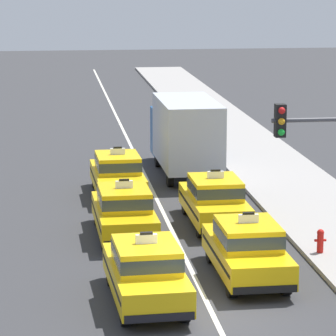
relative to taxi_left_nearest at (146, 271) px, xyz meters
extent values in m
plane|color=#353538|center=(1.59, -1.26, -0.88)|extent=(160.00, 160.00, 0.00)
cube|color=silver|center=(1.59, 18.74, -0.87)|extent=(0.14, 80.00, 0.01)
cube|color=#9E9993|center=(7.19, 13.74, -0.80)|extent=(4.00, 90.00, 0.15)
cylinder|color=black|center=(-0.80, 1.55, -0.56)|extent=(0.27, 0.65, 0.64)
cylinder|color=black|center=(0.67, 1.61, -0.56)|extent=(0.27, 0.65, 0.64)
cylinder|color=black|center=(-0.67, -1.51, -0.56)|extent=(0.27, 0.65, 0.64)
cylinder|color=black|center=(0.80, -1.45, -0.56)|extent=(0.27, 0.65, 0.64)
cube|color=yellow|center=(0.00, 0.05, -0.21)|extent=(1.99, 4.57, 0.70)
cube|color=black|center=(0.00, 0.05, -0.16)|extent=(2.00, 4.21, 0.10)
cube|color=yellow|center=(0.00, -0.10, 0.46)|extent=(1.69, 2.17, 0.64)
cube|color=#2D3842|center=(0.00, -0.10, 0.46)|extent=(1.71, 2.19, 0.35)
cube|color=white|center=(0.00, -0.10, 0.90)|extent=(0.56, 0.14, 0.24)
cube|color=black|center=(0.00, -0.10, 1.05)|extent=(0.32, 0.12, 0.06)
cube|color=black|center=(-0.10, 2.26, -0.46)|extent=(1.71, 0.21, 0.20)
cube|color=black|center=(0.09, -2.16, -0.46)|extent=(1.71, 0.21, 0.20)
cylinder|color=black|center=(-0.83, 7.90, -0.56)|extent=(0.25, 0.64, 0.64)
cylinder|color=black|center=(0.65, 7.93, -0.56)|extent=(0.25, 0.64, 0.64)
cylinder|color=black|center=(-0.76, 4.84, -0.56)|extent=(0.25, 0.64, 0.64)
cylinder|color=black|center=(0.71, 4.87, -0.56)|extent=(0.25, 0.64, 0.64)
cube|color=yellow|center=(-0.06, 6.39, -0.21)|extent=(1.90, 4.54, 0.70)
cube|color=black|center=(-0.06, 6.39, -0.16)|extent=(1.91, 4.18, 0.10)
cube|color=yellow|center=(-0.05, 6.24, 0.46)|extent=(1.64, 2.13, 0.64)
cube|color=#2D3842|center=(-0.05, 6.24, 0.46)|extent=(1.66, 2.15, 0.35)
cube|color=white|center=(-0.05, 6.24, 0.90)|extent=(0.56, 0.13, 0.24)
cube|color=black|center=(-0.05, 6.24, 1.05)|extent=(0.32, 0.12, 0.06)
cube|color=black|center=(-0.10, 8.60, -0.46)|extent=(1.71, 0.18, 0.20)
cube|color=black|center=(-0.01, 4.18, -0.46)|extent=(1.71, 0.18, 0.20)
cylinder|color=black|center=(-0.62, 13.55, -0.56)|extent=(0.26, 0.65, 0.64)
cylinder|color=black|center=(0.85, 13.59, -0.56)|extent=(0.26, 0.65, 0.64)
cylinder|color=black|center=(-0.54, 10.49, -0.56)|extent=(0.26, 0.65, 0.64)
cylinder|color=black|center=(0.94, 10.53, -0.56)|extent=(0.26, 0.65, 0.64)
cube|color=yellow|center=(0.16, 12.04, -0.21)|extent=(1.92, 4.55, 0.70)
cube|color=black|center=(0.16, 12.04, -0.16)|extent=(1.93, 4.19, 0.10)
cube|color=yellow|center=(0.16, 11.89, 0.46)|extent=(1.65, 2.14, 0.64)
cube|color=#2D3842|center=(0.16, 11.89, 0.46)|extent=(1.68, 2.16, 0.35)
cube|color=white|center=(0.16, 11.89, 0.90)|extent=(0.56, 0.13, 0.24)
cube|color=black|center=(0.16, 11.89, 1.05)|extent=(0.32, 0.12, 0.06)
cube|color=black|center=(0.10, 14.25, -0.46)|extent=(1.71, 0.19, 0.20)
cube|color=black|center=(0.22, 9.83, -0.46)|extent=(1.71, 0.19, 0.20)
cylinder|color=black|center=(2.29, 3.23, -0.56)|extent=(0.25, 0.64, 0.64)
cylinder|color=black|center=(3.77, 3.24, -0.56)|extent=(0.25, 0.64, 0.64)
cylinder|color=black|center=(2.31, 0.17, -0.56)|extent=(0.25, 0.64, 0.64)
cylinder|color=black|center=(3.79, 0.19, -0.56)|extent=(0.25, 0.64, 0.64)
cube|color=yellow|center=(3.04, 1.71, -0.21)|extent=(1.84, 4.51, 0.70)
cube|color=black|center=(3.04, 1.71, -0.16)|extent=(1.85, 4.15, 0.10)
cube|color=yellow|center=(3.04, 1.56, 0.46)|extent=(1.62, 2.11, 0.64)
cube|color=#2D3842|center=(3.04, 1.56, 0.46)|extent=(1.64, 2.13, 0.35)
cube|color=white|center=(3.04, 1.56, 0.90)|extent=(0.56, 0.12, 0.24)
cube|color=black|center=(3.04, 1.56, 1.05)|extent=(0.32, 0.11, 0.06)
cube|color=black|center=(3.02, 3.92, -0.46)|extent=(1.71, 0.15, 0.20)
cube|color=black|center=(3.06, -0.50, -0.46)|extent=(1.71, 0.15, 0.20)
cylinder|color=black|center=(2.38, 8.99, -0.56)|extent=(0.25, 0.64, 0.64)
cylinder|color=black|center=(3.85, 9.00, -0.56)|extent=(0.25, 0.64, 0.64)
cylinder|color=black|center=(2.41, 5.93, -0.56)|extent=(0.25, 0.64, 0.64)
cylinder|color=black|center=(3.88, 5.94, -0.56)|extent=(0.25, 0.64, 0.64)
cube|color=yellow|center=(3.13, 7.46, -0.21)|extent=(1.85, 4.52, 0.70)
cube|color=black|center=(3.13, 7.46, -0.16)|extent=(1.86, 4.16, 0.10)
cube|color=yellow|center=(3.13, 7.31, 0.46)|extent=(1.62, 2.12, 0.64)
cube|color=#2D3842|center=(3.13, 7.31, 0.46)|extent=(1.64, 2.14, 0.35)
cube|color=white|center=(3.13, 7.31, 0.90)|extent=(0.56, 0.13, 0.24)
cube|color=black|center=(3.13, 7.31, 1.05)|extent=(0.32, 0.11, 0.06)
cube|color=black|center=(3.11, 9.67, -0.46)|extent=(1.71, 0.16, 0.20)
cube|color=black|center=(3.15, 5.25, -0.46)|extent=(1.71, 0.16, 0.20)
cylinder|color=black|center=(2.34, 17.29, -0.56)|extent=(0.25, 0.64, 0.64)
cylinder|color=black|center=(4.24, 17.31, -0.56)|extent=(0.25, 0.64, 0.64)
cylinder|color=black|center=(2.37, 13.39, -0.56)|extent=(0.25, 0.64, 0.64)
cylinder|color=black|center=(4.27, 13.41, -0.56)|extent=(0.25, 0.64, 0.64)
cube|color=#194C8C|center=(3.28, 18.28, 0.49)|extent=(2.12, 2.22, 2.10)
cube|color=#2D3842|center=(3.27, 19.35, 0.79)|extent=(1.93, 0.08, 0.76)
cube|color=#B2B7C1|center=(3.31, 15.02, 1.04)|extent=(2.35, 5.22, 2.70)
cylinder|color=red|center=(5.67, 3.36, -0.43)|extent=(0.20, 0.20, 0.60)
sphere|color=red|center=(5.67, 3.36, -0.11)|extent=(0.22, 0.22, 0.22)
cylinder|color=red|center=(5.54, 3.36, -0.35)|extent=(0.10, 0.08, 0.08)
cylinder|color=red|center=(5.80, 3.36, -0.35)|extent=(0.10, 0.08, 0.08)
cylinder|color=#47474C|center=(4.04, -2.57, 4.32)|extent=(2.80, 0.10, 0.10)
cube|color=black|center=(2.84, -2.57, 4.32)|extent=(0.24, 0.24, 0.76)
sphere|color=red|center=(2.84, -2.70, 4.57)|extent=(0.16, 0.16, 0.16)
sphere|color=orange|center=(2.84, -2.70, 4.32)|extent=(0.16, 0.16, 0.16)
sphere|color=green|center=(2.84, -2.70, 4.07)|extent=(0.16, 0.16, 0.16)
camera|label=1|loc=(-2.42, -23.51, 7.74)|focal=101.49mm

